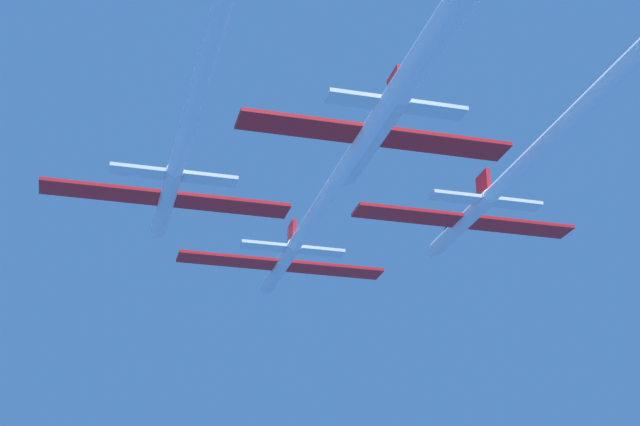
# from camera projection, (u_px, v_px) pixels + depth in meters

# --- Properties ---
(jet_lead) EXTENTS (14.84, 42.34, 2.46)m
(jet_lead) POSITION_uv_depth(u_px,v_px,m) (320.00, 206.00, 58.70)
(jet_lead) COLOR white
(jet_left_wing) EXTENTS (14.84, 41.03, 2.46)m
(jet_left_wing) POSITION_uv_depth(u_px,v_px,m) (190.00, 118.00, 48.08)
(jet_left_wing) COLOR white
(jet_right_wing) EXTENTS (14.84, 43.49, 2.46)m
(jet_right_wing) POSITION_uv_depth(u_px,v_px,m) (545.00, 143.00, 52.11)
(jet_right_wing) COLOR white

